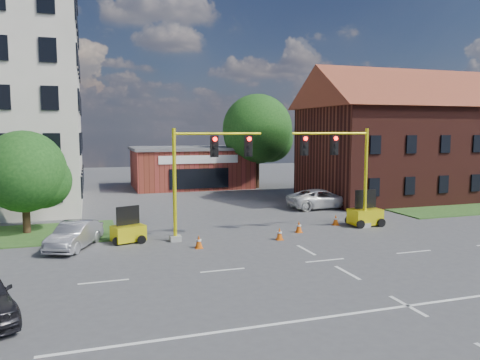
{
  "coord_description": "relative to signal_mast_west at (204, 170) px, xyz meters",
  "views": [
    {
      "loc": [
        -10.43,
        -19.13,
        6.11
      ],
      "look_at": [
        -0.95,
        10.0,
        2.82
      ],
      "focal_mm": 35.0,
      "sensor_mm": 36.0,
      "label": 1
    }
  ],
  "objects": [
    {
      "name": "ground",
      "position": [
        4.36,
        -6.0,
        -3.92
      ],
      "size": [
        120.0,
        120.0,
        0.0
      ],
      "primitive_type": "plane",
      "color": "#464648",
      "rests_on": "ground"
    },
    {
      "name": "grass_verge_ne",
      "position": [
        22.36,
        3.0,
        -3.88
      ],
      "size": [
        14.0,
        4.0,
        0.08
      ],
      "primitive_type": "cube",
      "color": "#294B1C",
      "rests_on": "ground"
    },
    {
      "name": "lane_markings",
      "position": [
        4.36,
        -9.0,
        -3.91
      ],
      "size": [
        60.0,
        36.0,
        0.01
      ],
      "primitive_type": null,
      "color": "white",
      "rests_on": "ground"
    },
    {
      "name": "brick_shop",
      "position": [
        4.36,
        23.99,
        -1.76
      ],
      "size": [
        12.4,
        8.4,
        4.3
      ],
      "color": "maroon",
      "rests_on": "ground"
    },
    {
      "name": "townhouse_row",
      "position": [
        22.36,
        10.0,
        2.01
      ],
      "size": [
        21.0,
        11.0,
        11.5
      ],
      "color": "#471B15",
      "rests_on": "ground"
    },
    {
      "name": "tree_large",
      "position": [
        11.23,
        21.08,
        2.02
      ],
      "size": [
        7.63,
        7.27,
        9.83
      ],
      "color": "#372014",
      "rests_on": "ground"
    },
    {
      "name": "tree_nw_front",
      "position": [
        -9.4,
        4.58,
        -0.38
      ],
      "size": [
        5.01,
        4.77,
        6.08
      ],
      "color": "#372014",
      "rests_on": "ground"
    },
    {
      "name": "signal_mast_west",
      "position": [
        0.0,
        0.0,
        0.0
      ],
      "size": [
        5.3,
        0.6,
        6.2
      ],
      "color": "gray",
      "rests_on": "ground"
    },
    {
      "name": "signal_mast_east",
      "position": [
        8.71,
        0.0,
        0.0
      ],
      "size": [
        5.3,
        0.6,
        6.2
      ],
      "color": "gray",
      "rests_on": "ground"
    },
    {
      "name": "trailer_west",
      "position": [
        -4.12,
        0.54,
        -3.32
      ],
      "size": [
        1.95,
        1.61,
        1.9
      ],
      "rotation": [
        0.0,
        0.0,
        0.34
      ],
      "color": "#FFF215",
      "rests_on": "ground"
    },
    {
      "name": "trailer_east",
      "position": [
        10.67,
        0.41,
        -3.23
      ],
      "size": [
        1.99,
        1.37,
        2.2
      ],
      "rotation": [
        0.0,
        0.0,
        0.04
      ],
      "color": "#FFF215",
      "rests_on": "ground"
    },
    {
      "name": "cone_a",
      "position": [
        -0.77,
        -1.93,
        -3.58
      ],
      "size": [
        0.4,
        0.4,
        0.7
      ],
      "color": "#DE590B",
      "rests_on": "ground"
    },
    {
      "name": "cone_b",
      "position": [
        3.94,
        -1.51,
        -3.58
      ],
      "size": [
        0.4,
        0.4,
        0.7
      ],
      "color": "#DE590B",
      "rests_on": "ground"
    },
    {
      "name": "cone_c",
      "position": [
        5.78,
        -0.11,
        -3.58
      ],
      "size": [
        0.4,
        0.4,
        0.7
      ],
      "color": "#DE590B",
      "rests_on": "ground"
    },
    {
      "name": "cone_d",
      "position": [
        8.96,
        1.12,
        -3.58
      ],
      "size": [
        0.4,
        0.4,
        0.7
      ],
      "color": "#DE590B",
      "rests_on": "ground"
    },
    {
      "name": "pickup_white",
      "position": [
        11.2,
        7.26,
        -3.17
      ],
      "size": [
        5.44,
        2.57,
        1.5
      ],
      "primitive_type": "imported",
      "rotation": [
        0.0,
        0.0,
        1.58
      ],
      "color": "white",
      "rests_on": "ground"
    },
    {
      "name": "sedan_silver_front",
      "position": [
        -6.88,
        0.06,
        -3.23
      ],
      "size": [
        3.0,
        4.43,
        1.38
      ],
      "primitive_type": "imported",
      "rotation": [
        0.0,
        0.0,
        -0.41
      ],
      "color": "#9D9EA4",
      "rests_on": "ground"
    }
  ]
}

